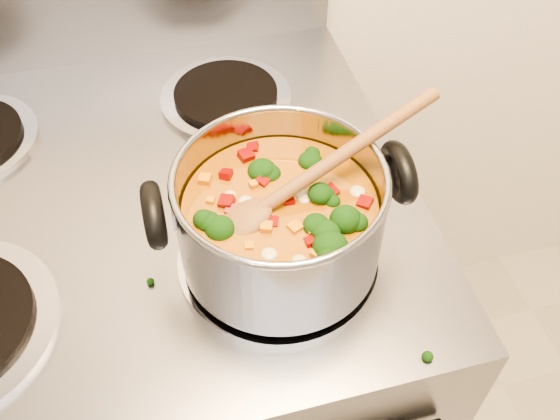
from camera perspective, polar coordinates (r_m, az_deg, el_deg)
The scene contains 4 objects.
electric_range at distance 1.20m, azimuth -10.85°, elevation -13.41°, with size 0.77×0.70×1.08m.
stockpot at distance 0.68m, azimuth 0.05°, elevation -0.77°, with size 0.28×0.23×0.14m.
wooden_spoon at distance 0.65m, azimuth 1.25°, elevation 2.10°, with size 0.28×0.10×0.10m.
cooktop_crumbs at distance 0.76m, azimuth 8.10°, elevation -2.82°, with size 0.22×0.28×0.01m.
Camera 1 is at (0.01, 0.58, 1.51)m, focal length 40.00 mm.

